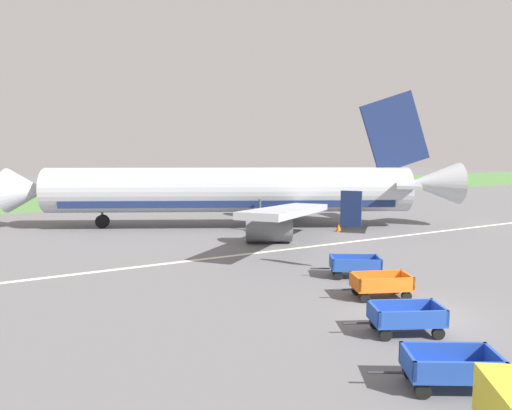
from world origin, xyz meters
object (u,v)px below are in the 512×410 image
object	(u,v)px
airplane	(241,191)
baggage_cart_second_in_row	(406,318)
baggage_cart_fourth_in_row	(355,266)
traffic_cone_near_plane	(339,228)
baggage_cart_nearest	(450,368)
baggage_cart_third_in_row	(381,285)

from	to	relation	value
airplane	baggage_cart_second_in_row	xyz separation A→B (m)	(-5.18, -23.59, -2.45)
baggage_cart_fourth_in_row	traffic_cone_near_plane	xyz separation A→B (m)	(7.67, 11.16, -0.29)
baggage_cart_nearest	airplane	bearing A→B (deg)	75.44
baggage_cart_nearest	traffic_cone_near_plane	xyz separation A→B (m)	(12.88, 21.45, -0.29)
baggage_cart_nearest	baggage_cart_fourth_in_row	bearing A→B (deg)	63.15
airplane	traffic_cone_near_plane	distance (m)	8.56
airplane	baggage_cart_nearest	world-z (taller)	airplane
baggage_cart_nearest	baggage_cart_second_in_row	world-z (taller)	same
airplane	baggage_cart_nearest	distance (m)	28.06
baggage_cart_nearest	traffic_cone_near_plane	distance (m)	25.02
airplane	baggage_cart_fourth_in_row	distance (m)	17.05
baggage_cart_second_in_row	baggage_cart_third_in_row	size ratio (longest dim) A/B	0.99
airplane	baggage_cart_third_in_row	size ratio (longest dim) A/B	9.86
airplane	traffic_cone_near_plane	size ratio (longest dim) A/B	56.61
baggage_cart_second_in_row	traffic_cone_near_plane	xyz separation A→B (m)	(11.03, 17.99, -0.29)
baggage_cart_fourth_in_row	baggage_cart_second_in_row	bearing A→B (deg)	-116.21
baggage_cart_second_in_row	baggage_cart_fourth_in_row	size ratio (longest dim) A/B	1.03
baggage_cart_third_in_row	baggage_cart_nearest	bearing A→B (deg)	-119.44
baggage_cart_third_in_row	baggage_cart_fourth_in_row	bearing A→B (deg)	69.17
baggage_cart_third_in_row	traffic_cone_near_plane	world-z (taller)	baggage_cart_third_in_row
baggage_cart_second_in_row	baggage_cart_fourth_in_row	distance (m)	7.60
baggage_cart_fourth_in_row	traffic_cone_near_plane	world-z (taller)	baggage_cart_fourth_in_row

